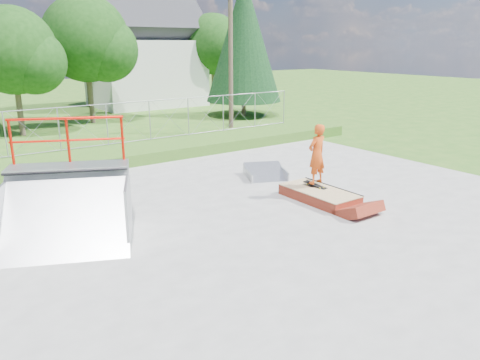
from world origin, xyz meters
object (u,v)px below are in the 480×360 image
object	(u,v)px
flat_bank_ramp	(266,173)
skater	(317,156)
grind_box	(319,195)
quarter_pipe	(64,187)

from	to	relation	value
flat_bank_ramp	skater	world-z (taller)	skater
grind_box	skater	distance (m)	1.22
grind_box	quarter_pipe	distance (m)	7.52
skater	flat_bank_ramp	bearing A→B (deg)	-99.21
grind_box	skater	world-z (taller)	skater
flat_bank_ramp	skater	xyz separation A→B (m)	(-0.14, -2.70, 1.15)
grind_box	flat_bank_ramp	distance (m)	3.03
skater	quarter_pipe	bearing A→B (deg)	-13.16
flat_bank_ramp	skater	distance (m)	2.94
grind_box	quarter_pipe	world-z (taller)	quarter_pipe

